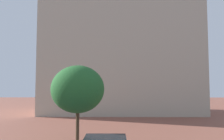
# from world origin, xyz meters

# --- Properties ---
(landmark_building) EXTENTS (23.93, 10.23, 38.84)m
(landmark_building) POSITION_xyz_m (0.34, 32.62, 11.21)
(landmark_building) COLOR #B2A893
(landmark_building) RESTS_ON ground_plane
(tree_curb_far) EXTENTS (3.88, 3.88, 5.82)m
(tree_curb_far) POSITION_xyz_m (-2.95, 14.51, 4.06)
(tree_curb_far) COLOR #4C3823
(tree_curb_far) RESTS_ON ground_plane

